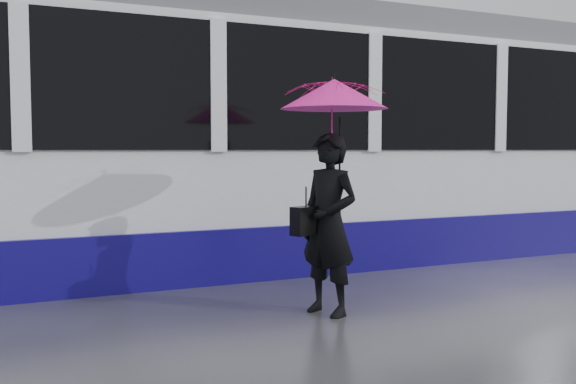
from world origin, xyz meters
name	(u,v)px	position (x,y,z in m)	size (l,w,h in m)	color
ground	(157,322)	(0.00, 0.00, 0.00)	(90.00, 90.00, 0.00)	#29292E
rails	(110,272)	(0.00, 2.50, 0.01)	(34.00, 1.51, 0.02)	#3F3D38
woman	(329,224)	(1.50, -0.36, 0.83)	(0.60, 0.40, 1.66)	black
umbrella	(334,115)	(1.55, -0.36, 1.81)	(1.27, 1.27, 1.12)	#F81452
handbag	(306,221)	(1.28, -0.34, 0.87)	(0.32, 0.23, 0.44)	black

